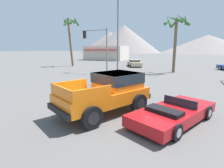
# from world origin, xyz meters

# --- Properties ---
(ground_plane) EXTENTS (320.00, 320.00, 0.00)m
(ground_plane) POSITION_xyz_m (0.00, 0.00, 0.00)
(ground_plane) COLOR #5B5956
(orange_pickup_truck) EXTENTS (3.83, 5.10, 1.91)m
(orange_pickup_truck) POSITION_xyz_m (0.06, 0.24, 1.09)
(orange_pickup_truck) COLOR orange
(orange_pickup_truck) RESTS_ON ground_plane
(red_convertible_car) EXTENTS (3.47, 4.77, 0.96)m
(red_convertible_car) POSITION_xyz_m (3.10, 0.22, 0.39)
(red_convertible_car) COLOR #B21419
(red_convertible_car) RESTS_ON ground_plane
(parked_car_tan) EXTENTS (3.61, 4.82, 1.14)m
(parked_car_tan) POSITION_xyz_m (-5.10, 21.89, 0.59)
(parked_car_tan) COLOR tan
(parked_car_tan) RESTS_ON ground_plane
(traffic_light_main) EXTENTS (3.62, 0.38, 5.51)m
(traffic_light_main) POSITION_xyz_m (-7.20, 12.36, 3.85)
(traffic_light_main) COLOR slate
(traffic_light_main) RESTS_ON ground_plane
(street_lamp_post) EXTENTS (0.90, 0.24, 7.83)m
(street_lamp_post) POSITION_xyz_m (-2.27, 7.15, 4.69)
(street_lamp_post) COLOR slate
(street_lamp_post) RESTS_ON ground_plane
(palm_tree_tall) EXTENTS (3.13, 3.00, 7.13)m
(palm_tree_tall) POSITION_xyz_m (1.70, 16.46, 5.42)
(palm_tree_tall) COLOR brown
(palm_tree_tall) RESTS_ON ground_plane
(palm_tree_short) EXTENTS (2.93, 3.01, 8.32)m
(palm_tree_short) POSITION_xyz_m (-15.45, 18.20, 6.23)
(palm_tree_short) COLOR brown
(palm_tree_short) RESTS_ON ground_plane
(storefront_building) EXTENTS (10.57, 7.58, 3.68)m
(storefront_building) POSITION_xyz_m (-17.22, 36.07, 1.84)
(storefront_building) COLOR beige
(storefront_building) RESTS_ON ground_plane
(distant_mountain_range) EXTENTS (136.61, 66.46, 20.52)m
(distant_mountain_range) POSITION_xyz_m (-0.87, 113.20, 7.76)
(distant_mountain_range) COLOR gray
(distant_mountain_range) RESTS_ON ground_plane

